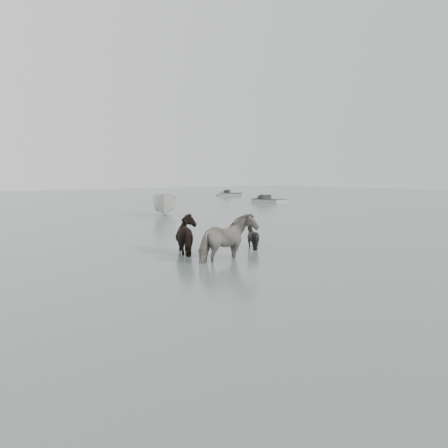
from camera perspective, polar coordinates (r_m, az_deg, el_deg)
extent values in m
plane|color=#586961|center=(17.34, 3.92, -3.25)|extent=(140.00, 140.00, 0.00)
imported|color=black|center=(15.66, 0.39, -0.91)|extent=(2.24, 1.29, 1.78)
imported|color=black|center=(17.28, -3.79, -0.48)|extent=(1.45, 1.69, 1.67)
imported|color=black|center=(18.33, 3.24, -0.96)|extent=(1.27, 1.20, 1.14)
imported|color=silver|center=(32.93, -6.76, 2.41)|extent=(3.67, 4.34, 1.62)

